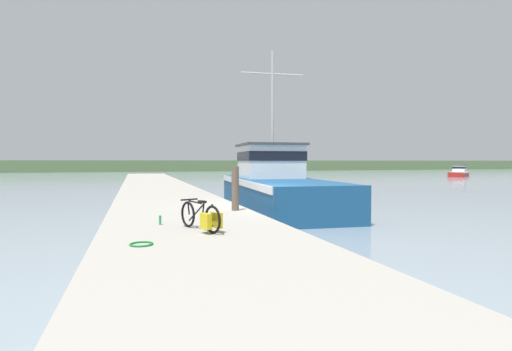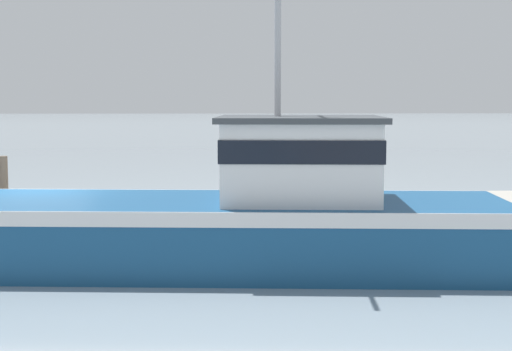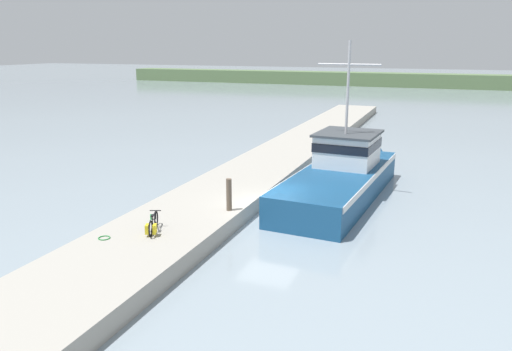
{
  "view_description": "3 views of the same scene",
  "coord_description": "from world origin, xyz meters",
  "px_view_note": "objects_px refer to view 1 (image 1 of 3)",
  "views": [
    {
      "loc": [
        -4.53,
        -13.64,
        2.32
      ],
      "look_at": [
        -0.08,
        0.97,
        1.78
      ],
      "focal_mm": 28.0,
      "sensor_mm": 36.0,
      "label": 1
    },
    {
      "loc": [
        18.62,
        4.52,
        3.63
      ],
      "look_at": [
        0.62,
        5.2,
        1.84
      ],
      "focal_mm": 55.0,
      "sensor_mm": 36.0,
      "label": 2
    },
    {
      "loc": [
        7.08,
        -19.92,
        7.67
      ],
      "look_at": [
        -2.13,
        3.88,
        1.0
      ],
      "focal_mm": 35.0,
      "sensor_mm": 36.0,
      "label": 3
    }
  ],
  "objects_px": {
    "water_bottle_on_curb": "(160,220)",
    "mooring_post": "(235,189)",
    "bicycle_touring": "(204,217)",
    "boat_green_anchored": "(459,172)",
    "fishing_boat_main": "(274,184)"
  },
  "relations": [
    {
      "from": "water_bottle_on_curb",
      "to": "mooring_post",
      "type": "bearing_deg",
      "value": 42.14
    },
    {
      "from": "bicycle_touring",
      "to": "mooring_post",
      "type": "height_order",
      "value": "mooring_post"
    },
    {
      "from": "bicycle_touring",
      "to": "water_bottle_on_curb",
      "type": "bearing_deg",
      "value": 103.89
    },
    {
      "from": "boat_green_anchored",
      "to": "bicycle_touring",
      "type": "relative_size",
      "value": 3.62
    },
    {
      "from": "water_bottle_on_curb",
      "to": "fishing_boat_main",
      "type": "bearing_deg",
      "value": 54.7
    },
    {
      "from": "bicycle_touring",
      "to": "boat_green_anchored",
      "type": "bearing_deg",
      "value": 19.48
    },
    {
      "from": "fishing_boat_main",
      "to": "boat_green_anchored",
      "type": "relative_size",
      "value": 2.36
    },
    {
      "from": "fishing_boat_main",
      "to": "bicycle_touring",
      "type": "distance_m",
      "value": 11.17
    },
    {
      "from": "boat_green_anchored",
      "to": "fishing_boat_main",
      "type": "bearing_deg",
      "value": -90.2
    },
    {
      "from": "fishing_boat_main",
      "to": "boat_green_anchored",
      "type": "xyz_separation_m",
      "value": [
        40.32,
        29.95,
        -0.49
      ]
    },
    {
      "from": "fishing_boat_main",
      "to": "mooring_post",
      "type": "xyz_separation_m",
      "value": [
        -3.61,
        -6.37,
        0.28
      ]
    },
    {
      "from": "fishing_boat_main",
      "to": "mooring_post",
      "type": "bearing_deg",
      "value": -115.43
    },
    {
      "from": "boat_green_anchored",
      "to": "water_bottle_on_curb",
      "type": "distance_m",
      "value": 60.37
    },
    {
      "from": "fishing_boat_main",
      "to": "boat_green_anchored",
      "type": "distance_m",
      "value": 50.23
    },
    {
      "from": "boat_green_anchored",
      "to": "bicycle_touring",
      "type": "height_order",
      "value": "boat_green_anchored"
    }
  ]
}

